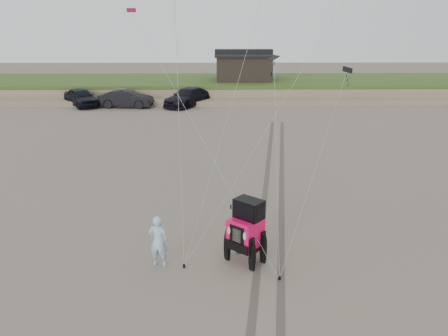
{
  "coord_description": "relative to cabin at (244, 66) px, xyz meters",
  "views": [
    {
      "loc": [
        -0.79,
        -12.7,
        7.83
      ],
      "look_at": [
        -0.59,
        3.0,
        2.6
      ],
      "focal_mm": 35.0,
      "sensor_mm": 36.0,
      "label": 1
    }
  ],
  "objects": [
    {
      "name": "truck_b",
      "position": [
        -11.75,
        -7.34,
        -2.38
      ],
      "size": [
        5.36,
        2.39,
        1.71
      ],
      "primitive_type": "imported",
      "rotation": [
        0.0,
        0.0,
        1.46
      ],
      "color": "black",
      "rests_on": "ground"
    },
    {
      "name": "truck_c",
      "position": [
        -5.87,
        -6.59,
        -2.37
      ],
      "size": [
        5.1,
        6.36,
        1.73
      ],
      "primitive_type": "imported",
      "rotation": [
        0.0,
        0.0,
        -0.53
      ],
      "color": "black",
      "rests_on": "ground"
    },
    {
      "name": "stake_aux",
      "position": [
        -0.86,
        -37.58,
        -3.18
      ],
      "size": [
        0.08,
        0.08,
        0.12
      ],
      "primitive_type": "cylinder",
      "color": "black",
      "rests_on": "ground"
    },
    {
      "name": "truck_a",
      "position": [
        -16.31,
        -6.7,
        -2.36
      ],
      "size": [
        4.77,
        5.37,
        1.76
      ],
      "primitive_type": "imported",
      "rotation": [
        0.0,
        0.0,
        0.65
      ],
      "color": "black",
      "rests_on": "ground"
    },
    {
      "name": "tire_tracks",
      "position": [
        0.0,
        -29.0,
        -3.23
      ],
      "size": [
        5.22,
        29.74,
        0.01
      ],
      "color": "#4C443D",
      "rests_on": "ground"
    },
    {
      "name": "cabin",
      "position": [
        0.0,
        0.0,
        0.0
      ],
      "size": [
        6.4,
        5.4,
        3.35
      ],
      "color": "black",
      "rests_on": "dune_ridge"
    },
    {
      "name": "ground",
      "position": [
        -2.0,
        -37.0,
        -3.24
      ],
      "size": [
        160.0,
        160.0,
        0.0
      ],
      "primitive_type": "plane",
      "color": "#6B6054",
      "rests_on": "ground"
    },
    {
      "name": "dune_ridge",
      "position": [
        -2.0,
        0.5,
        -2.42
      ],
      "size": [
        160.0,
        14.25,
        1.73
      ],
      "color": "#7A6B54",
      "rests_on": "ground"
    },
    {
      "name": "man",
      "position": [
        -4.82,
        -36.64,
        -2.33
      ],
      "size": [
        0.72,
        0.53,
        1.82
      ],
      "primitive_type": "imported",
      "rotation": [
        0.0,
        0.0,
        2.99
      ],
      "color": "#93B1E3",
      "rests_on": "ground"
    },
    {
      "name": "jeep",
      "position": [
        -1.9,
        -36.44,
        -2.33
      ],
      "size": [
        4.73,
        5.05,
        1.81
      ],
      "primitive_type": null,
      "rotation": [
        0.0,
        0.0,
        -0.71
      ],
      "color": "#EF0C54",
      "rests_on": "ground"
    },
    {
      "name": "stake_main",
      "position": [
        -3.98,
        -36.81,
        -3.18
      ],
      "size": [
        0.08,
        0.08,
        0.12
      ],
      "primitive_type": "cylinder",
      "color": "black",
      "rests_on": "ground"
    }
  ]
}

